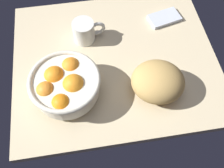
# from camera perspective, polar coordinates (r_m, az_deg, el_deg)

# --- Properties ---
(ground_plane) EXTENTS (0.71, 0.61, 0.03)m
(ground_plane) POSITION_cam_1_polar(r_m,az_deg,el_deg) (0.91, 0.71, 5.16)
(ground_plane) COLOR #C7B590
(fruit_bowl) EXTENTS (0.22, 0.22, 0.10)m
(fruit_bowl) POSITION_cam_1_polar(r_m,az_deg,el_deg) (0.79, -10.59, -0.16)
(fruit_bowl) COLOR silver
(fruit_bowl) RESTS_ON ground
(bread_loaf) EXTENTS (0.20, 0.19, 0.10)m
(bread_loaf) POSITION_cam_1_polar(r_m,az_deg,el_deg) (0.80, 10.23, 0.53)
(bread_loaf) COLOR tan
(bread_loaf) RESTS_ON ground
(napkin_folded) EXTENTS (0.13, 0.10, 0.01)m
(napkin_folded) POSITION_cam_1_polar(r_m,az_deg,el_deg) (1.04, 11.66, 14.29)
(napkin_folded) COLOR silver
(napkin_folded) RESTS_ON ground
(mug) EXTENTS (0.12, 0.08, 0.08)m
(mug) POSITION_cam_1_polar(r_m,az_deg,el_deg) (0.93, -6.11, 11.69)
(mug) COLOR silver
(mug) RESTS_ON ground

